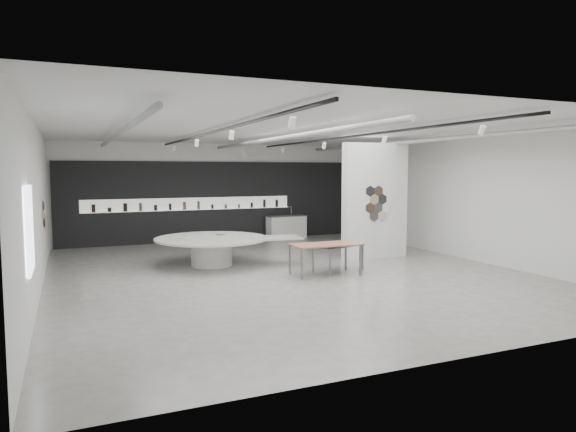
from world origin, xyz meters
name	(u,v)px	position (x,y,z in m)	size (l,w,h in m)	color
room	(282,196)	(-0.09, 0.00, 2.07)	(12.02, 14.02, 3.82)	#9D9A94
back_wall_display	(214,202)	(-0.08, 6.93, 1.54)	(11.80, 0.27, 3.10)	black
partition_column	(375,201)	(3.50, 1.00, 1.80)	(2.20, 0.38, 3.60)	white
display_island	(214,247)	(-1.53, 1.65, 0.54)	(4.26, 3.49, 0.83)	white
sample_table_wood	(325,246)	(0.81, -0.79, 0.77)	(1.79, 0.92, 0.83)	#A16853
sample_table_stone	(338,247)	(1.37, -0.50, 0.66)	(1.56, 1.13, 0.72)	slate
kitchen_counter	(286,227)	(2.82, 6.50, 0.46)	(1.65, 0.70, 1.28)	white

